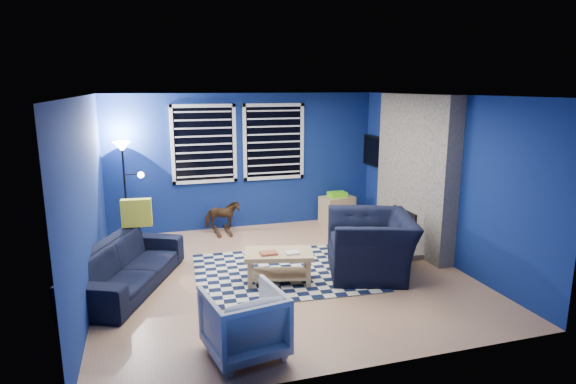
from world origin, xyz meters
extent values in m
plane|color=tan|center=(0.00, 0.00, 0.00)|extent=(5.00, 5.00, 0.00)
plane|color=white|center=(0.00, 0.00, 2.50)|extent=(5.00, 5.00, 0.00)
plane|color=navy|center=(0.00, 2.50, 1.25)|extent=(5.00, 0.00, 5.00)
plane|color=navy|center=(-2.50, 0.00, 1.25)|extent=(0.00, 5.00, 5.00)
plane|color=navy|center=(2.50, 0.00, 1.25)|extent=(0.00, 5.00, 5.00)
cube|color=gray|center=(2.37, 0.50, 1.25)|extent=(0.26, 2.00, 2.50)
cube|color=black|center=(2.23, 0.50, 0.35)|extent=(0.04, 0.70, 0.60)
cube|color=gray|center=(2.10, 0.50, 0.04)|extent=(0.50, 1.20, 0.08)
cube|color=black|center=(-0.75, 2.48, 1.60)|extent=(1.05, 0.02, 1.30)
cube|color=white|center=(-0.75, 2.47, 2.28)|extent=(1.17, 0.05, 0.06)
cube|color=white|center=(-0.75, 2.47, 0.92)|extent=(1.17, 0.05, 0.06)
cube|color=black|center=(0.55, 2.48, 1.60)|extent=(1.05, 0.02, 1.30)
cube|color=white|center=(0.55, 2.47, 2.28)|extent=(1.17, 0.05, 0.06)
cube|color=white|center=(0.55, 2.47, 0.92)|extent=(1.17, 0.05, 0.06)
cube|color=black|center=(2.45, 2.00, 1.40)|extent=(0.06, 1.00, 0.58)
cube|color=black|center=(2.42, 2.00, 1.40)|extent=(0.01, 0.92, 0.50)
cube|color=black|center=(0.03, 0.03, 0.01)|extent=(2.63, 2.16, 0.02)
imported|color=black|center=(-2.10, 0.12, 0.31)|extent=(2.26, 1.60, 0.61)
imported|color=black|center=(1.21, -0.34, 0.42)|extent=(1.58, 1.47, 0.84)
imported|color=gray|center=(-0.95, -1.92, 0.34)|extent=(0.84, 0.86, 0.68)
imported|color=#4D2B18|center=(-0.50, 2.19, 0.33)|extent=(0.28, 0.61, 0.52)
cube|color=tan|center=(-0.14, -0.30, 0.41)|extent=(1.02, 0.73, 0.06)
cube|color=tan|center=(-0.14, -0.30, 0.12)|extent=(0.92, 0.63, 0.03)
cube|color=#9A462C|center=(-0.29, -0.35, 0.45)|extent=(0.25, 0.21, 0.03)
cube|color=silver|center=(0.02, -0.42, 0.45)|extent=(0.21, 0.17, 0.03)
cube|color=tan|center=(-0.52, -0.50, 0.19)|extent=(0.07, 0.07, 0.37)
cube|color=tan|center=(0.25, -0.50, 0.19)|extent=(0.07, 0.07, 0.37)
cube|color=tan|center=(-0.52, -0.09, 0.19)|extent=(0.07, 0.07, 0.37)
cube|color=tan|center=(0.25, -0.09, 0.19)|extent=(0.07, 0.07, 0.37)
cube|color=tan|center=(1.77, 2.25, 0.26)|extent=(0.69, 0.53, 0.51)
cube|color=black|center=(1.77, 2.25, 0.26)|extent=(0.60, 0.47, 0.41)
cube|color=#6DEB1B|center=(1.77, 2.25, 0.56)|extent=(0.39, 0.33, 0.09)
cylinder|color=black|center=(-2.14, 2.22, 0.01)|extent=(0.22, 0.22, 0.03)
cylinder|color=black|center=(-2.14, 2.22, 0.81)|extent=(0.03, 0.03, 1.60)
cone|color=white|center=(-2.14, 2.22, 1.63)|extent=(0.29, 0.29, 0.16)
sphere|color=white|center=(-1.87, 2.18, 1.15)|extent=(0.11, 0.11, 0.11)
cube|color=yellow|center=(-1.95, 0.90, 0.82)|extent=(0.44, 0.16, 0.41)
camera|label=1|loc=(-1.79, -6.21, 2.62)|focal=30.00mm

